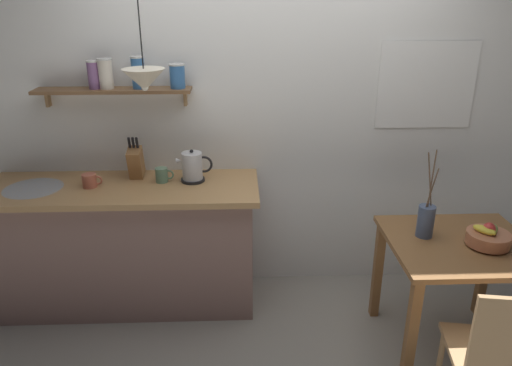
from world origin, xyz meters
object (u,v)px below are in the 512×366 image
at_px(electric_kettle, 193,167).
at_px(knife_block, 136,162).
at_px(coffee_mug_by_sink, 90,181).
at_px(twig_vase, 426,220).
at_px(dining_chair_near, 499,353).
at_px(dining_table, 458,261).
at_px(fruit_bowl, 488,237).
at_px(coffee_mug_spare, 162,175).
at_px(pendant_lamp, 144,80).

bearing_deg(electric_kettle, knife_block, 170.10).
xyz_separation_m(knife_block, coffee_mug_by_sink, (-0.28, -0.15, -0.07)).
bearing_deg(twig_vase, dining_chair_near, -80.23).
bearing_deg(coffee_mug_by_sink, dining_table, -13.07).
height_order(dining_table, fruit_bowl, fruit_bowl).
distance_m(electric_kettle, coffee_mug_spare, 0.21).
bearing_deg(knife_block, coffee_mug_by_sink, -151.19).
xyz_separation_m(twig_vase, coffee_mug_spare, (-1.63, 0.52, 0.12)).
xyz_separation_m(fruit_bowl, coffee_mug_by_sink, (-2.42, 0.58, 0.16)).
bearing_deg(twig_vase, fruit_bowl, -22.85).
bearing_deg(fruit_bowl, dining_table, 159.38).
bearing_deg(dining_chair_near, fruit_bowl, 72.51).
distance_m(twig_vase, coffee_mug_by_sink, 2.15).
distance_m(fruit_bowl, coffee_mug_by_sink, 2.49).
relative_size(dining_table, pendant_lamp, 1.26).
distance_m(twig_vase, pendant_lamp, 1.87).
distance_m(fruit_bowl, twig_vase, 0.35).
xyz_separation_m(dining_chair_near, coffee_mug_spare, (-1.76, 1.27, 0.47)).
height_order(dining_table, electric_kettle, electric_kettle).
bearing_deg(coffee_mug_spare, electric_kettle, 2.45).
bearing_deg(dining_chair_near, dining_table, 84.19).
distance_m(knife_block, coffee_mug_by_sink, 0.32).
bearing_deg(dining_chair_near, twig_vase, 99.77).
relative_size(coffee_mug_by_sink, pendant_lamp, 0.20).
height_order(knife_block, coffee_mug_by_sink, knife_block).
bearing_deg(pendant_lamp, fruit_bowl, -13.29).
height_order(dining_chair_near, fruit_bowl, fruit_bowl).
relative_size(coffee_mug_spare, pendant_lamp, 0.19).
distance_m(electric_kettle, coffee_mug_by_sink, 0.68).
xyz_separation_m(fruit_bowl, knife_block, (-2.14, 0.73, 0.23)).
relative_size(twig_vase, electric_kettle, 2.23).
distance_m(fruit_bowl, coffee_mug_spare, 2.07).
xyz_separation_m(coffee_mug_by_sink, pendant_lamp, (0.43, -0.11, 0.68)).
height_order(twig_vase, knife_block, twig_vase).
xyz_separation_m(coffee_mug_spare, pendant_lamp, (-0.03, -0.19, 0.67)).
distance_m(fruit_bowl, knife_block, 2.27).
height_order(knife_block, pendant_lamp, pendant_lamp).
distance_m(dining_table, knife_block, 2.17).
bearing_deg(pendant_lamp, dining_table, -12.77).
height_order(fruit_bowl, electric_kettle, electric_kettle).
bearing_deg(twig_vase, coffee_mug_by_sink, 168.04).
height_order(dining_chair_near, twig_vase, twig_vase).
distance_m(twig_vase, coffee_mug_spare, 1.72).
distance_m(electric_kettle, pendant_lamp, 0.69).
distance_m(coffee_mug_by_sink, pendant_lamp, 0.81).
relative_size(fruit_bowl, twig_vase, 0.45).
relative_size(fruit_bowl, coffee_mug_spare, 1.98).
bearing_deg(coffee_mug_spare, knife_block, 157.38).
bearing_deg(twig_vase, electric_kettle, 159.67).
relative_size(dining_chair_near, knife_block, 2.95).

